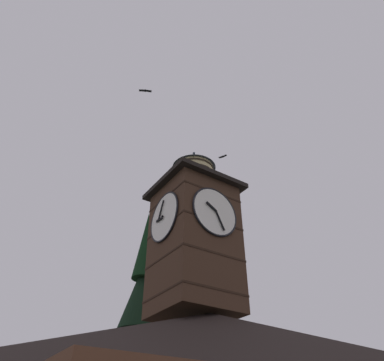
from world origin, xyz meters
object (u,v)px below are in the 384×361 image
Objects in this scene: flying_bird_low at (223,157)px; flying_bird_high at (145,91)px; clock_tower at (194,233)px; moon at (172,353)px.

flying_bird_high is at bearing 20.60° from flying_bird_low.
flying_bird_low is at bearing -147.53° from clock_tower.
flying_bird_low is at bearing -159.40° from flying_bird_high.
moon is 29.91m from flying_bird_low.
flying_bird_low reaches higher than clock_tower.
moon is 2.12× the size of flying_bird_high.
flying_bird_high reaches higher than clock_tower.
clock_tower is at bearing 32.47° from flying_bird_low.
moon is at bearing -113.91° from flying_bird_low.
flying_bird_high is (3.54, 0.12, 8.37)m from clock_tower.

